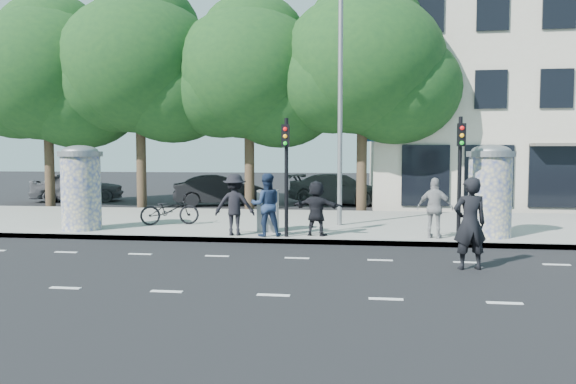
# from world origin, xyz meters

# --- Properties ---
(ground) EXTENTS (120.00, 120.00, 0.00)m
(ground) POSITION_xyz_m (0.00, 0.00, 0.00)
(ground) COLOR black
(ground) RESTS_ON ground
(sidewalk) EXTENTS (40.00, 8.00, 0.15)m
(sidewalk) POSITION_xyz_m (0.00, 7.50, 0.07)
(sidewalk) COLOR gray
(sidewalk) RESTS_ON ground
(curb) EXTENTS (40.00, 0.10, 0.16)m
(curb) POSITION_xyz_m (0.00, 3.55, 0.07)
(curb) COLOR slate
(curb) RESTS_ON ground
(lane_dash_near) EXTENTS (32.00, 0.12, 0.01)m
(lane_dash_near) POSITION_xyz_m (0.00, -2.20, 0.00)
(lane_dash_near) COLOR silver
(lane_dash_near) RESTS_ON ground
(lane_dash_far) EXTENTS (32.00, 0.12, 0.01)m
(lane_dash_far) POSITION_xyz_m (0.00, 1.40, 0.00)
(lane_dash_far) COLOR silver
(lane_dash_far) RESTS_ON ground
(ad_column_left) EXTENTS (1.36, 1.36, 2.65)m
(ad_column_left) POSITION_xyz_m (-7.20, 4.50, 1.54)
(ad_column_left) COLOR beige
(ad_column_left) RESTS_ON sidewalk
(ad_column_right) EXTENTS (1.36, 1.36, 2.65)m
(ad_column_right) POSITION_xyz_m (5.20, 4.70, 1.54)
(ad_column_right) COLOR beige
(ad_column_right) RESTS_ON sidewalk
(traffic_pole_near) EXTENTS (0.22, 0.31, 3.40)m
(traffic_pole_near) POSITION_xyz_m (-0.60, 3.79, 2.23)
(traffic_pole_near) COLOR black
(traffic_pole_near) RESTS_ON sidewalk
(traffic_pole_far) EXTENTS (0.22, 0.31, 3.40)m
(traffic_pole_far) POSITION_xyz_m (4.20, 3.79, 2.23)
(traffic_pole_far) COLOR black
(traffic_pole_far) RESTS_ON sidewalk
(street_lamp) EXTENTS (0.25, 0.93, 8.00)m
(street_lamp) POSITION_xyz_m (0.80, 6.63, 4.79)
(street_lamp) COLOR slate
(street_lamp) RESTS_ON sidewalk
(tree_far_left) EXTENTS (7.20, 7.20, 9.26)m
(tree_far_left) POSITION_xyz_m (-13.00, 12.50, 6.19)
(tree_far_left) COLOR #38281C
(tree_far_left) RESTS_ON ground
(tree_mid_left) EXTENTS (7.20, 7.20, 9.57)m
(tree_mid_left) POSITION_xyz_m (-8.50, 12.50, 6.50)
(tree_mid_left) COLOR #38281C
(tree_mid_left) RESTS_ON ground
(tree_near_left) EXTENTS (6.80, 6.80, 8.97)m
(tree_near_left) POSITION_xyz_m (-3.50, 12.70, 6.06)
(tree_near_left) COLOR #38281C
(tree_near_left) RESTS_ON ground
(tree_center) EXTENTS (7.00, 7.00, 9.30)m
(tree_center) POSITION_xyz_m (1.50, 12.30, 6.31)
(tree_center) COLOR #38281C
(tree_center) RESTS_ON ground
(building) EXTENTS (20.30, 15.85, 12.00)m
(building) POSITION_xyz_m (12.00, 19.99, 5.99)
(building) COLOR #BCB39E
(building) RESTS_ON ground
(ped_c) EXTENTS (1.03, 0.89, 1.83)m
(ped_c) POSITION_xyz_m (-1.20, 3.92, 1.06)
(ped_c) COLOR #1E2D4C
(ped_c) RESTS_ON sidewalk
(ped_d) EXTENTS (1.23, 0.79, 1.80)m
(ped_d) POSITION_xyz_m (-2.15, 3.98, 1.05)
(ped_d) COLOR black
(ped_d) RESTS_ON sidewalk
(ped_e) EXTENTS (1.13, 0.85, 1.71)m
(ped_e) POSITION_xyz_m (3.60, 4.15, 1.01)
(ped_e) COLOR gray
(ped_e) RESTS_ON sidewalk
(ped_f) EXTENTS (1.58, 0.85, 1.61)m
(ped_f) POSITION_xyz_m (0.24, 4.20, 0.96)
(ped_f) COLOR black
(ped_f) RESTS_ON sidewalk
(man_road) EXTENTS (0.82, 0.61, 2.04)m
(man_road) POSITION_xyz_m (3.91, 0.63, 1.02)
(man_road) COLOR black
(man_road) RESTS_ON ground
(bicycle) EXTENTS (1.35, 2.04, 1.01)m
(bicycle) POSITION_xyz_m (-4.84, 5.97, 0.66)
(bicycle) COLOR black
(bicycle) RESTS_ON sidewalk
(cabinet_left) EXTENTS (0.61, 0.45, 1.28)m
(cabinet_left) POSITION_xyz_m (-1.31, 4.86, 0.79)
(cabinet_left) COLOR gray
(cabinet_left) RESTS_ON sidewalk
(cabinet_right) EXTENTS (0.73, 0.64, 1.28)m
(cabinet_right) POSITION_xyz_m (5.02, 4.53, 0.79)
(cabinet_right) COLOR slate
(cabinet_right) RESTS_ON sidewalk
(car_left) EXTENTS (3.30, 4.99, 1.58)m
(car_left) POSITION_xyz_m (-13.39, 15.77, 0.79)
(car_left) COLOR #4C4D53
(car_left) RESTS_ON ground
(car_mid) EXTENTS (2.94, 4.74, 1.48)m
(car_mid) POSITION_xyz_m (-5.37, 14.58, 0.74)
(car_mid) COLOR black
(car_mid) RESTS_ON ground
(car_right) EXTENTS (3.63, 5.55, 1.50)m
(car_right) POSITION_xyz_m (0.37, 16.12, 0.75)
(car_right) COLOR #505457
(car_right) RESTS_ON ground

